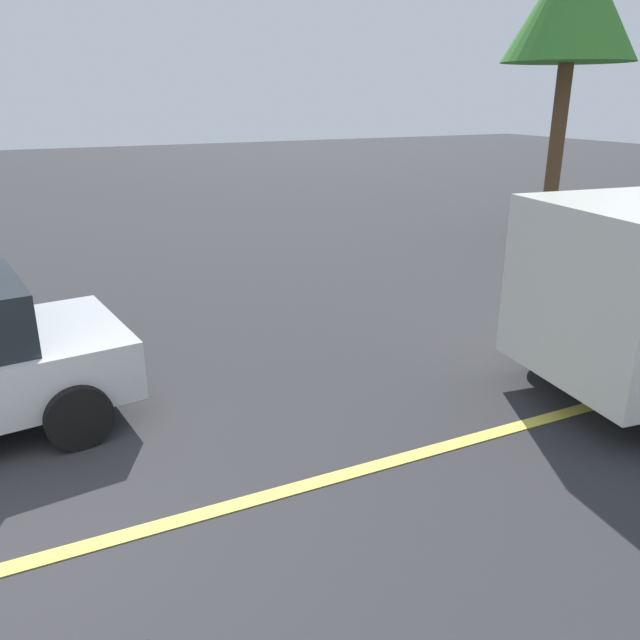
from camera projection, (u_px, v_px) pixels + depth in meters
The scene contains 2 objects.
lane_marking_centre at pixel (356, 472), 5.73m from camera, with size 28.00×0.16×0.01m, color #E0D14C.
tree_left_verge at pixel (574, 1), 13.40m from camera, with size 2.84×2.84×6.40m.
Camera 1 is at (0.56, -4.30, 3.22)m, focal length 35.63 mm.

